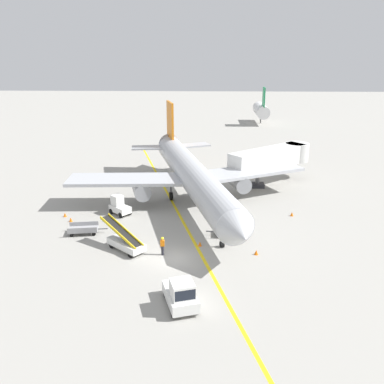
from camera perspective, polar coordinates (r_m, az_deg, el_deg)
The scene contains 16 objects.
ground_plane at distance 36.49m, azimuth -2.56°, elevation -9.06°, with size 300.00×300.00×0.00m, color #9E9B93.
taxi_line_yellow at distance 40.90m, azimuth -0.26°, elevation -5.80°, with size 0.30×80.00×0.01m, color yellow.
airliner at distance 48.14m, azimuth -0.03°, elevation 2.40°, with size 27.86×34.81×10.10m.
jet_bridge at distance 56.62m, azimuth 11.26°, elevation 4.69°, with size 11.52×9.97×4.85m.
pushback_tug at distance 29.87m, azimuth -1.51°, elevation -13.73°, with size 2.87×4.00×2.20m.
baggage_tug_near_wing at distance 46.17m, azimuth -9.88°, elevation -1.89°, with size 2.66×2.57×2.10m.
belt_loader_forward_hold at distance 38.11m, azimuth -9.05°, elevation -6.71°, with size 4.59×4.22×2.59m.
baggage_cart_loaded at distance 40.66m, azimuth 5.24°, elevation -5.32°, with size 3.77×1.60×0.94m.
baggage_cart_empty_trailing at distance 42.25m, azimuth -14.55°, elevation -4.93°, with size 3.84×1.96×0.94m.
ground_crew_marshaller at distance 36.79m, azimuth -4.04°, elevation -7.26°, with size 0.36×0.24×1.70m.
safety_cone_nose_left at distance 46.49m, azimuth 13.43°, elevation -2.93°, with size 0.36×0.36×0.44m, color orange.
safety_cone_nose_right at distance 47.05m, azimuth -16.89°, elevation -2.98°, with size 0.36×0.36×0.44m, color orange.
safety_cone_wingtip_left at distance 37.47m, azimuth 8.74°, elevation -8.11°, with size 0.36×0.36×0.44m, color orange.
safety_cone_wingtip_right at distance 45.58m, azimuth -16.17°, elevation -3.62°, with size 0.36×0.36×0.44m, color orange.
safety_cone_tail_area at distance 38.56m, azimuth 1.08°, elevation -7.06°, with size 0.36×0.36×0.44m, color orange.
distant_aircraft_far_left at distance 103.65m, azimuth 9.39°, elevation 10.97°, with size 3.00×10.10×8.80m.
Camera 1 is at (2.69, -32.13, 17.10)m, focal length 39.21 mm.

